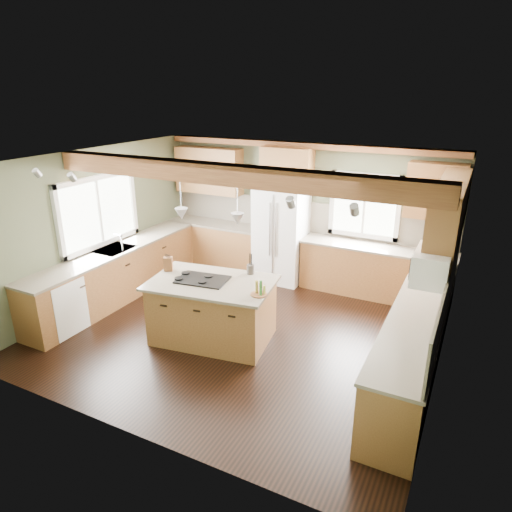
% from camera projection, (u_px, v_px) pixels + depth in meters
% --- Properties ---
extents(floor, '(5.60, 5.60, 0.00)m').
position_uv_depth(floor, '(242.00, 330.00, 7.02)').
color(floor, black).
rests_on(floor, ground).
extents(ceiling, '(5.60, 5.60, 0.00)m').
position_uv_depth(ceiling, '(240.00, 160.00, 6.12)').
color(ceiling, silver).
rests_on(ceiling, wall_back).
extents(wall_back, '(5.60, 0.00, 5.60)m').
position_uv_depth(wall_back, '(304.00, 211.00, 8.66)').
color(wall_back, '#51583E').
rests_on(wall_back, ground).
extents(wall_left, '(0.00, 5.00, 5.00)m').
position_uv_depth(wall_left, '(97.00, 226.00, 7.75)').
color(wall_left, '#51583E').
rests_on(wall_left, ground).
extents(wall_right, '(0.00, 5.00, 5.00)m').
position_uv_depth(wall_right, '(449.00, 287.00, 5.39)').
color(wall_right, '#51583E').
rests_on(wall_right, ground).
extents(ceiling_beam, '(5.55, 0.26, 0.26)m').
position_uv_depth(ceiling_beam, '(226.00, 174.00, 5.84)').
color(ceiling_beam, '#552B18').
rests_on(ceiling_beam, ceiling).
extents(soffit_trim, '(5.55, 0.20, 0.10)m').
position_uv_depth(soffit_trim, '(304.00, 145.00, 8.15)').
color(soffit_trim, '#552B18').
rests_on(soffit_trim, ceiling).
extents(backsplash_back, '(5.58, 0.03, 0.58)m').
position_uv_depth(backsplash_back, '(303.00, 216.00, 8.68)').
color(backsplash_back, brown).
rests_on(backsplash_back, wall_back).
extents(backsplash_right, '(0.03, 3.70, 0.58)m').
position_uv_depth(backsplash_right, '(447.00, 292.00, 5.47)').
color(backsplash_right, brown).
rests_on(backsplash_right, wall_right).
extents(base_cab_back_left, '(2.02, 0.60, 0.88)m').
position_uv_depth(base_cab_back_left, '(217.00, 245.00, 9.47)').
color(base_cab_back_left, brown).
rests_on(base_cab_back_left, floor).
extents(counter_back_left, '(2.06, 0.64, 0.04)m').
position_uv_depth(counter_back_left, '(216.00, 224.00, 9.31)').
color(counter_back_left, brown).
rests_on(counter_back_left, base_cab_back_left).
extents(base_cab_back_right, '(2.62, 0.60, 0.88)m').
position_uv_depth(base_cab_back_right, '(375.00, 272.00, 8.09)').
color(base_cab_back_right, brown).
rests_on(base_cab_back_right, floor).
extents(counter_back_right, '(2.66, 0.64, 0.04)m').
position_uv_depth(counter_back_right, '(377.00, 248.00, 7.93)').
color(counter_back_right, brown).
rests_on(counter_back_right, base_cab_back_right).
extents(base_cab_left, '(0.60, 3.70, 0.88)m').
position_uv_depth(base_cab_left, '(118.00, 275.00, 7.97)').
color(base_cab_left, brown).
rests_on(base_cab_left, floor).
extents(counter_left, '(0.64, 3.74, 0.04)m').
position_uv_depth(counter_left, '(115.00, 250.00, 7.81)').
color(counter_left, brown).
rests_on(counter_left, base_cab_left).
extents(base_cab_right, '(0.60, 3.70, 0.88)m').
position_uv_depth(base_cab_right, '(415.00, 342.00, 5.86)').
color(base_cab_right, brown).
rests_on(base_cab_right, floor).
extents(counter_right, '(0.64, 3.74, 0.04)m').
position_uv_depth(counter_right, '(419.00, 310.00, 5.70)').
color(counter_right, brown).
rests_on(counter_right, base_cab_right).
extents(upper_cab_back_left, '(1.40, 0.35, 0.90)m').
position_uv_depth(upper_cab_back_left, '(209.00, 171.00, 9.13)').
color(upper_cab_back_left, brown).
rests_on(upper_cab_back_left, wall_back).
extents(upper_cab_over_fridge, '(0.96, 0.35, 0.70)m').
position_uv_depth(upper_cab_over_fridge, '(287.00, 167.00, 8.35)').
color(upper_cab_over_fridge, brown).
rests_on(upper_cab_over_fridge, wall_back).
extents(upper_cab_right, '(0.35, 2.20, 0.90)m').
position_uv_depth(upper_cab_right, '(449.00, 214.00, 5.99)').
color(upper_cab_right, brown).
rests_on(upper_cab_right, wall_right).
extents(upper_cab_back_corner, '(0.90, 0.35, 0.90)m').
position_uv_depth(upper_cab_back_corner, '(436.00, 191.00, 7.32)').
color(upper_cab_back_corner, brown).
rests_on(upper_cab_back_corner, wall_back).
extents(window_left, '(0.04, 1.60, 1.05)m').
position_uv_depth(window_left, '(98.00, 211.00, 7.70)').
color(window_left, white).
rests_on(window_left, wall_left).
extents(window_back, '(1.10, 0.04, 1.00)m').
position_uv_depth(window_back, '(365.00, 205.00, 8.08)').
color(window_back, white).
rests_on(window_back, wall_back).
extents(sink, '(0.50, 0.65, 0.03)m').
position_uv_depth(sink, '(115.00, 250.00, 7.80)').
color(sink, '#262628').
rests_on(sink, counter_left).
extents(faucet, '(0.02, 0.02, 0.28)m').
position_uv_depth(faucet, '(122.00, 243.00, 7.68)').
color(faucet, '#B2B2B7').
rests_on(faucet, sink).
extents(dishwasher, '(0.60, 0.60, 0.84)m').
position_uv_depth(dishwasher, '(58.00, 305.00, 6.88)').
color(dishwasher, white).
rests_on(dishwasher, floor).
extents(oven, '(0.60, 0.72, 0.84)m').
position_uv_depth(oven, '(394.00, 401.00, 4.78)').
color(oven, white).
rests_on(oven, floor).
extents(microwave, '(0.40, 0.70, 0.38)m').
position_uv_depth(microwave, '(432.00, 266.00, 5.36)').
color(microwave, white).
rests_on(microwave, wall_right).
extents(pendant_left, '(0.18, 0.18, 0.16)m').
position_uv_depth(pendant_left, '(182.00, 214.00, 6.28)').
color(pendant_left, '#B2B2B7').
rests_on(pendant_left, ceiling).
extents(pendant_right, '(0.18, 0.18, 0.16)m').
position_uv_depth(pendant_right, '(238.00, 219.00, 6.04)').
color(pendant_right, '#B2B2B7').
rests_on(pendant_right, ceiling).
extents(refrigerator, '(0.90, 0.74, 1.80)m').
position_uv_depth(refrigerator, '(281.00, 235.00, 8.61)').
color(refrigerator, white).
rests_on(refrigerator, floor).
extents(island, '(1.78, 1.24, 0.88)m').
position_uv_depth(island, '(213.00, 312.00, 6.66)').
color(island, brown).
rests_on(island, floor).
extents(island_top, '(1.90, 1.36, 0.04)m').
position_uv_depth(island_top, '(211.00, 283.00, 6.50)').
color(island_top, brown).
rests_on(island_top, island).
extents(cooktop, '(0.78, 0.58, 0.02)m').
position_uv_depth(cooktop, '(203.00, 280.00, 6.53)').
color(cooktop, black).
rests_on(cooktop, island_top).
extents(knife_block, '(0.16, 0.14, 0.21)m').
position_uv_depth(knife_block, '(168.00, 264.00, 6.84)').
color(knife_block, brown).
rests_on(knife_block, island_top).
extents(utensil_crock, '(0.14, 0.14, 0.14)m').
position_uv_depth(utensil_crock, '(250.00, 269.00, 6.74)').
color(utensil_crock, '#3E3431').
rests_on(utensil_crock, island_top).
extents(bottle_tray, '(0.30, 0.30, 0.21)m').
position_uv_depth(bottle_tray, '(259.00, 288.00, 6.04)').
color(bottle_tray, brown).
rests_on(bottle_tray, island_top).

